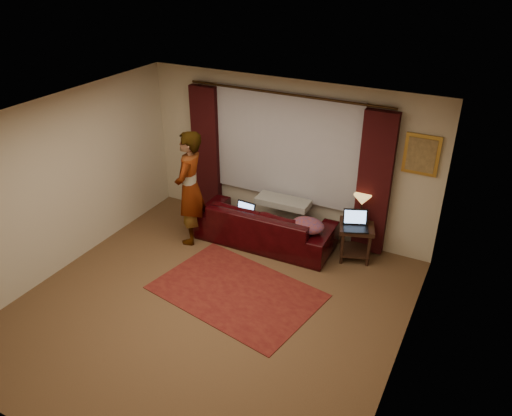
{
  "coord_description": "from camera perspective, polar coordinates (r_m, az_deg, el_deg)",
  "views": [
    {
      "loc": [
        3.04,
        -4.49,
        4.42
      ],
      "look_at": [
        0.1,
        1.2,
        1.0
      ],
      "focal_mm": 35.0,
      "sensor_mm": 36.0,
      "label": 1
    }
  ],
  "objects": [
    {
      "name": "throw_blanket",
      "position": [
        8.04,
        3.15,
        2.26
      ],
      "size": [
        0.9,
        0.38,
        0.1
      ],
      "primitive_type": "cube",
      "rotation": [
        0.0,
        0.0,
        0.03
      ],
      "color": "gray",
      "rests_on": "sofa"
    },
    {
      "name": "end_table",
      "position": [
        7.95,
        11.27,
        -3.75
      ],
      "size": [
        0.65,
        0.65,
        0.6
      ],
      "primitive_type": "cube",
      "rotation": [
        0.0,
        0.0,
        0.32
      ],
      "color": "black",
      "rests_on": "floor"
    },
    {
      "name": "floor",
      "position": [
        7.0,
        -5.35,
        -11.26
      ],
      "size": [
        5.0,
        5.0,
        0.01
      ],
      "primitive_type": "cube",
      "color": "brown",
      "rests_on": "ground"
    },
    {
      "name": "curtain_rod",
      "position": [
        7.8,
        3.45,
        12.87
      ],
      "size": [
        0.04,
        0.04,
        3.4
      ],
      "primitive_type": "cylinder",
      "color": "black",
      "rests_on": "wall_back"
    },
    {
      "name": "wall_right",
      "position": [
        5.5,
        16.88,
        -7.9
      ],
      "size": [
        0.02,
        5.0,
        2.6
      ],
      "primitive_type": "cube",
      "color": "beige",
      "rests_on": "ground"
    },
    {
      "name": "wall_front",
      "position": [
        4.79,
        -22.75,
        -15.25
      ],
      "size": [
        5.0,
        0.02,
        2.6
      ],
      "primitive_type": "cube",
      "color": "beige",
      "rests_on": "ground"
    },
    {
      "name": "person",
      "position": [
        8.03,
        -7.56,
        2.25
      ],
      "size": [
        0.66,
        0.66,
        1.9
      ],
      "primitive_type": "imported",
      "rotation": [
        0.0,
        0.0,
        -1.36
      ],
      "color": "gray",
      "rests_on": "floor"
    },
    {
      "name": "area_rug",
      "position": [
        7.24,
        -2.24,
        -9.52
      ],
      "size": [
        2.5,
        1.89,
        0.01
      ],
      "primitive_type": "cube",
      "rotation": [
        0.0,
        0.0,
        -0.18
      ],
      "color": "maroon",
      "rests_on": "floor"
    },
    {
      "name": "wall_left",
      "position": [
        7.79,
        -21.57,
        2.39
      ],
      "size": [
        0.02,
        5.0,
        2.6
      ],
      "primitive_type": "cube",
      "color": "beige",
      "rests_on": "ground"
    },
    {
      "name": "sheer_curtain",
      "position": [
        8.12,
        3.42,
        6.94
      ],
      "size": [
        2.5,
        0.05,
        1.8
      ],
      "primitive_type": "cube",
      "color": "#A6A6AE",
      "rests_on": "wall_back"
    },
    {
      "name": "laptop_sofa",
      "position": [
        8.03,
        -1.62,
        -0.48
      ],
      "size": [
        0.36,
        0.39,
        0.24
      ],
      "primitive_type": null,
      "rotation": [
        0.0,
        0.0,
        -0.08
      ],
      "color": "black",
      "rests_on": "sofa"
    },
    {
      "name": "picture_frame",
      "position": [
        7.52,
        18.39,
        5.8
      ],
      "size": [
        0.5,
        0.04,
        0.6
      ],
      "primitive_type": "cube",
      "color": "gold",
      "rests_on": "wall_back"
    },
    {
      "name": "ceiling",
      "position": [
        5.72,
        -6.51,
        9.37
      ],
      "size": [
        5.0,
        5.0,
        0.02
      ],
      "primitive_type": "cube",
      "color": "silver",
      "rests_on": "ground"
    },
    {
      "name": "laptop_table",
      "position": [
        7.61,
        11.38,
        -1.52
      ],
      "size": [
        0.49,
        0.51,
        0.27
      ],
      "primitive_type": null,
      "rotation": [
        0.0,
        0.0,
        0.39
      ],
      "color": "black",
      "rests_on": "end_table"
    },
    {
      "name": "drape_right",
      "position": [
        7.76,
        13.35,
        2.61
      ],
      "size": [
        0.5,
        0.14,
        2.3
      ],
      "primitive_type": "cube",
      "color": "black",
      "rests_on": "floor"
    },
    {
      "name": "clothing_pile",
      "position": [
        7.71,
        5.92,
        -2.05
      ],
      "size": [
        0.59,
        0.49,
        0.22
      ],
      "primitive_type": "ellipsoid",
      "rotation": [
        0.0,
        0.0,
        0.19
      ],
      "color": "brown",
      "rests_on": "sofa"
    },
    {
      "name": "wall_back",
      "position": [
        8.24,
        3.55,
        5.78
      ],
      "size": [
        5.0,
        0.02,
        2.6
      ],
      "primitive_type": "cube",
      "color": "beige",
      "rests_on": "ground"
    },
    {
      "name": "tiffany_lamp",
      "position": [
        7.84,
        11.95,
        0.03
      ],
      "size": [
        0.35,
        0.35,
        0.44
      ],
      "primitive_type": null,
      "rotation": [
        0.0,
        0.0,
        0.37
      ],
      "color": "#A3853E",
      "rests_on": "end_table"
    },
    {
      "name": "sofa",
      "position": [
        8.12,
        1.05,
        -1.11
      ],
      "size": [
        2.3,
        1.04,
        0.92
      ],
      "primitive_type": "imported",
      "rotation": [
        0.0,
        0.0,
        3.17
      ],
      "color": "black",
      "rests_on": "floor"
    },
    {
      "name": "drape_left",
      "position": [
        8.86,
        -5.7,
        6.49
      ],
      "size": [
        0.5,
        0.14,
        2.3
      ],
      "primitive_type": "cube",
      "color": "black",
      "rests_on": "floor"
    }
  ]
}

